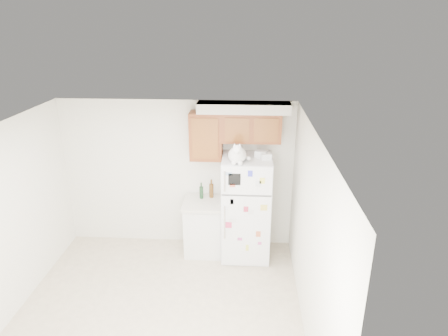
# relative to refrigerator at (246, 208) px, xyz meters

# --- Properties ---
(ground_plane) EXTENTS (3.80, 4.00, 0.01)m
(ground_plane) POSITION_rel_refrigerator_xyz_m (-1.14, -1.61, -0.86)
(ground_plane) COLOR beige
(room_shell) EXTENTS (3.84, 4.04, 2.52)m
(room_shell) POSITION_rel_refrigerator_xyz_m (-1.02, -1.36, 0.82)
(room_shell) COLOR silver
(room_shell) RESTS_ON ground_plane
(refrigerator) EXTENTS (0.76, 0.78, 1.70)m
(refrigerator) POSITION_rel_refrigerator_xyz_m (0.00, 0.00, 0.00)
(refrigerator) COLOR white
(refrigerator) RESTS_ON ground_plane
(base_counter) EXTENTS (0.64, 0.64, 0.92)m
(base_counter) POSITION_rel_refrigerator_xyz_m (-0.69, 0.07, -0.39)
(base_counter) COLOR white
(base_counter) RESTS_ON ground_plane
(cat) EXTENTS (0.33, 0.48, 0.34)m
(cat) POSITION_rel_refrigerator_xyz_m (-0.15, -0.22, 0.98)
(cat) COLOR white
(cat) RESTS_ON refrigerator
(storage_box_back) EXTENTS (0.21, 0.18, 0.10)m
(storage_box_back) POSITION_rel_refrigerator_xyz_m (0.21, 0.05, 0.90)
(storage_box_back) COLOR white
(storage_box_back) RESTS_ON refrigerator
(storage_box_front) EXTENTS (0.17, 0.14, 0.09)m
(storage_box_front) POSITION_rel_refrigerator_xyz_m (0.28, -0.04, 0.89)
(storage_box_front) COLOR white
(storage_box_front) RESTS_ON refrigerator
(bottle_green) EXTENTS (0.06, 0.06, 0.27)m
(bottle_green) POSITION_rel_refrigerator_xyz_m (-0.73, 0.19, 0.21)
(bottle_green) COLOR #19381E
(bottle_green) RESTS_ON base_counter
(bottle_amber) EXTENTS (0.07, 0.07, 0.31)m
(bottle_amber) POSITION_rel_refrigerator_xyz_m (-0.57, 0.24, 0.22)
(bottle_amber) COLOR #593814
(bottle_amber) RESTS_ON base_counter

